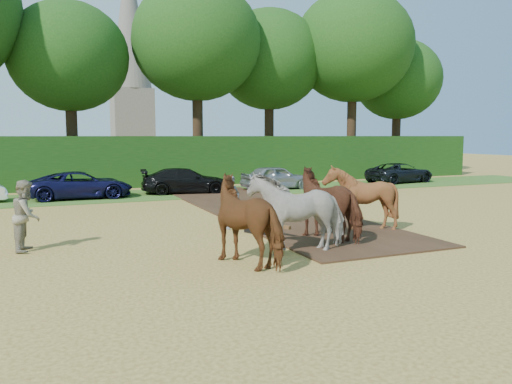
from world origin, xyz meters
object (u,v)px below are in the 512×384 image
spectator_near (26,216)px  church (130,52)px  parked_cars (158,182)px  plough_team (313,207)px

spectator_near → church: size_ratio=0.07×
spectator_near → church: church is taller
parked_cars → plough_team: bearing=-83.3°
plough_team → spectator_near: bearing=163.4°
plough_team → church: church is taller
spectator_near → parked_cars: bearing=-15.7°
church → plough_team: bearing=-94.0°
spectator_near → church: 54.91m
plough_team → church: 55.99m
spectator_near → parked_cars: (5.78, 11.12, -0.26)m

